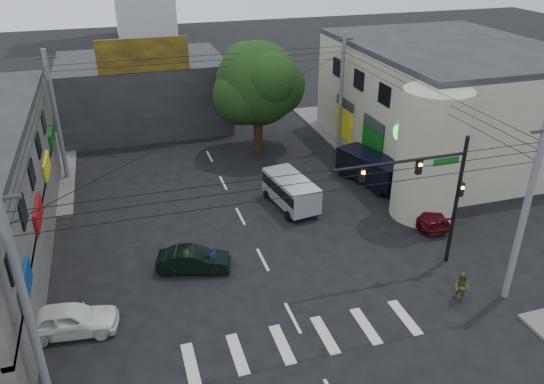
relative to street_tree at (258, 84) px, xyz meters
name	(u,v)px	position (x,y,z in m)	size (l,w,h in m)	color
ground	(274,281)	(-4.00, -17.00, -5.47)	(160.00, 160.00, 0.00)	black
sidewalk_far_right	(407,128)	(14.00, 1.00, -5.40)	(16.00, 16.00, 0.15)	#514F4C
building_right	(445,102)	(14.00, -4.00, -1.47)	(14.00, 18.00, 8.00)	#A29A80
corner_column	(430,155)	(7.00, -13.00, -1.47)	(4.00, 4.00, 8.00)	#A29A80
building_far	(144,92)	(-8.00, 9.00, -2.47)	(14.00, 10.00, 6.00)	#232326
billboard	(143,55)	(-8.00, 4.10, 1.83)	(7.00, 0.30, 2.60)	olive
street_tree	(258,84)	(0.00, 0.00, 0.00)	(6.40, 6.40, 8.70)	black
traffic_gantry	(431,185)	(3.82, -18.00, -0.64)	(7.10, 0.35, 7.20)	black
utility_pole_near_left	(25,301)	(-14.50, -21.50, -0.87)	(0.32, 0.32, 9.20)	#59595B
utility_pole_near_right	(524,214)	(6.50, -21.50, -0.87)	(0.32, 0.32, 9.20)	#59595B
utility_pole_far_left	(56,117)	(-14.50, -1.00, -0.87)	(0.32, 0.32, 9.20)	#59595B
utility_pole_far_right	(341,92)	(6.50, -1.00, -0.87)	(0.32, 0.32, 9.20)	#59595B
dark_sedan	(194,260)	(-7.71, -14.87, -4.84)	(4.04, 2.33, 1.26)	black
white_compact	(70,320)	(-13.76, -18.00, -4.76)	(4.38, 2.20, 1.43)	white
maroon_sedan	(422,212)	(6.50, -13.82, -4.85)	(1.87, 4.34, 1.25)	#4C0A0F
silver_minivan	(291,193)	(-0.58, -9.67, -4.48)	(2.57, 4.83, 1.98)	#AFB2B8
navy_van	(371,170)	(5.88, -8.04, -4.44)	(3.45, 5.54, 2.07)	black
traffic_officer	(213,259)	(-6.78, -15.27, -4.71)	(0.66, 0.63, 1.52)	#121E3F
pedestrian_olive	(461,287)	(4.13, -21.18, -4.68)	(0.91, 0.97, 1.59)	#434C23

